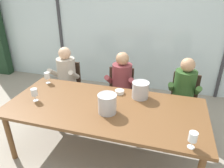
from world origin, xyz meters
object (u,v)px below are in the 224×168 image
(wine_glass_near_bucket, at_px, (34,93))
(tasting_bowl, at_px, (119,92))
(chair_left_of_center, at_px, (120,90))
(chair_center, at_px, (184,97))
(person_beige_jumper, at_px, (65,77))
(wine_glass_by_left_taster, at_px, (193,137))
(chair_near_curtain, at_px, (68,82))
(person_maroon_top, at_px, (121,84))
(ice_bucket_primary, at_px, (140,90))
(wine_glass_center_pour, at_px, (47,76))
(dining_table, at_px, (104,110))
(ice_bucket_secondary, at_px, (107,103))
(person_olive_shirt, at_px, (183,92))

(wine_glass_near_bucket, bearing_deg, tasting_bowl, 26.16)
(chair_left_of_center, bearing_deg, chair_center, -3.50)
(person_beige_jumper, distance_m, wine_glass_by_left_taster, 2.40)
(chair_near_curtain, bearing_deg, wine_glass_by_left_taster, -37.56)
(tasting_bowl, distance_m, wine_glass_by_left_taster, 1.25)
(chair_left_of_center, xyz_separation_m, tasting_bowl, (0.12, -0.57, 0.27))
(chair_center, xyz_separation_m, person_maroon_top, (-1.00, -0.17, 0.17))
(ice_bucket_primary, bearing_deg, wine_glass_by_left_taster, -52.61)
(ice_bucket_primary, xyz_separation_m, wine_glass_by_left_taster, (0.62, -0.82, 0.01))
(person_maroon_top, height_order, wine_glass_center_pour, person_maroon_top)
(chair_near_curtain, relative_size, ice_bucket_primary, 3.76)
(chair_near_curtain, bearing_deg, ice_bucket_primary, -26.07)
(chair_center, distance_m, person_maroon_top, 1.03)
(dining_table, relative_size, wine_glass_center_pour, 14.43)
(person_maroon_top, relative_size, ice_bucket_primary, 5.14)
(chair_left_of_center, xyz_separation_m, chair_center, (1.04, 0.04, 0.00))
(ice_bucket_primary, height_order, wine_glass_center_pour, ice_bucket_primary)
(chair_near_curtain, height_order, wine_glass_center_pour, wine_glass_center_pour)
(wine_glass_center_pour, bearing_deg, tasting_bowl, -1.05)
(ice_bucket_secondary, xyz_separation_m, wine_glass_near_bucket, (-1.00, -0.00, -0.01))
(person_beige_jumper, relative_size, person_maroon_top, 1.00)
(ice_bucket_secondary, xyz_separation_m, wine_glass_by_left_taster, (0.95, -0.35, -0.00))
(chair_left_of_center, bearing_deg, chair_near_curtain, 173.08)
(person_maroon_top, xyz_separation_m, person_olive_shirt, (0.97, 0.00, 0.00))
(person_maroon_top, bearing_deg, dining_table, -93.14)
(person_maroon_top, xyz_separation_m, tasting_bowl, (0.09, -0.45, 0.10))
(ice_bucket_primary, bearing_deg, chair_center, 46.24)
(chair_near_curtain, height_order, ice_bucket_secondary, ice_bucket_secondary)
(person_olive_shirt, bearing_deg, ice_bucket_primary, -137.78)
(person_maroon_top, height_order, person_olive_shirt, same)
(chair_near_curtain, relative_size, person_maroon_top, 0.73)
(person_beige_jumper, height_order, ice_bucket_primary, person_beige_jumper)
(person_olive_shirt, bearing_deg, person_beige_jumper, -176.79)
(chair_near_curtain, relative_size, wine_glass_center_pour, 5.00)
(dining_table, xyz_separation_m, wine_glass_center_pour, (-1.06, 0.41, 0.18))
(person_maroon_top, relative_size, person_olive_shirt, 1.00)
(chair_center, relative_size, person_olive_shirt, 0.73)
(chair_near_curtain, bearing_deg, chair_left_of_center, -3.59)
(dining_table, distance_m, ice_bucket_primary, 0.56)
(chair_left_of_center, relative_size, ice_bucket_primary, 3.76)
(chair_center, relative_size, wine_glass_center_pour, 5.00)
(person_beige_jumper, bearing_deg, chair_left_of_center, 3.28)
(person_olive_shirt, bearing_deg, wine_glass_center_pour, -165.00)
(person_beige_jumper, relative_size, ice_bucket_secondary, 4.93)
(wine_glass_center_pour, bearing_deg, dining_table, -20.98)
(dining_table, bearing_deg, ice_bucket_primary, 41.74)
(chair_near_curtain, height_order, chair_left_of_center, same)
(tasting_bowl, bearing_deg, wine_glass_near_bucket, -153.84)
(chair_left_of_center, distance_m, wine_glass_by_left_taster, 1.80)
(chair_near_curtain, xyz_separation_m, ice_bucket_primary, (1.43, -0.62, 0.36))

